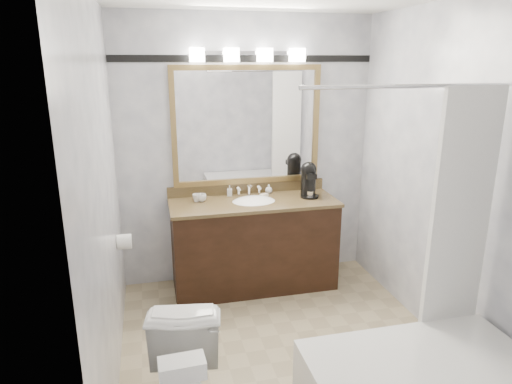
% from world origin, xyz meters
% --- Properties ---
extents(room, '(2.42, 2.62, 2.52)m').
position_xyz_m(room, '(0.00, 0.00, 1.25)').
color(room, tan).
rests_on(room, ground).
extents(vanity, '(1.53, 0.58, 0.97)m').
position_xyz_m(vanity, '(0.00, 1.02, 0.44)').
color(vanity, black).
rests_on(vanity, ground).
extents(mirror, '(1.40, 0.04, 1.10)m').
position_xyz_m(mirror, '(0.00, 1.28, 1.50)').
color(mirror, olive).
rests_on(mirror, room).
extents(vanity_light_bar, '(1.02, 0.14, 0.12)m').
position_xyz_m(vanity_light_bar, '(0.00, 1.23, 2.13)').
color(vanity_light_bar, silver).
rests_on(vanity_light_bar, room).
extents(accent_stripe, '(2.40, 0.01, 0.06)m').
position_xyz_m(accent_stripe, '(0.00, 1.29, 2.10)').
color(accent_stripe, black).
rests_on(accent_stripe, room).
extents(bathtub, '(1.30, 0.75, 1.96)m').
position_xyz_m(bathtub, '(0.55, -0.90, 0.28)').
color(bathtub, white).
rests_on(bathtub, ground).
extents(tp_roll, '(0.11, 0.12, 0.12)m').
position_xyz_m(tp_roll, '(-1.14, 0.66, 0.70)').
color(tp_roll, white).
rests_on(tp_roll, room).
extents(tissue_box, '(0.21, 0.12, 0.08)m').
position_xyz_m(tissue_box, '(-0.82, -1.12, 0.79)').
color(tissue_box, white).
rests_on(tissue_box, toilet).
extents(coffee_maker, '(0.17, 0.22, 0.33)m').
position_xyz_m(coffee_maker, '(0.54, 1.06, 1.02)').
color(coffee_maker, black).
rests_on(coffee_maker, vanity).
extents(cup_left, '(0.09, 0.09, 0.07)m').
position_xyz_m(cup_left, '(-0.46, 1.12, 0.88)').
color(cup_left, white).
rests_on(cup_left, vanity).
extents(cup_right, '(0.07, 0.07, 0.07)m').
position_xyz_m(cup_right, '(-0.51, 1.13, 0.88)').
color(cup_right, white).
rests_on(cup_right, vanity).
extents(soap_bottle_a, '(0.05, 0.05, 0.10)m').
position_xyz_m(soap_bottle_a, '(-0.18, 1.23, 0.90)').
color(soap_bottle_a, white).
rests_on(soap_bottle_a, vanity).
extents(soap_bottle_b, '(0.08, 0.08, 0.09)m').
position_xyz_m(soap_bottle_b, '(0.20, 1.22, 0.89)').
color(soap_bottle_b, white).
rests_on(soap_bottle_b, vanity).
extents(soap_bar, '(0.09, 0.07, 0.02)m').
position_xyz_m(soap_bar, '(0.13, 1.13, 0.86)').
color(soap_bar, beige).
rests_on(soap_bar, vanity).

